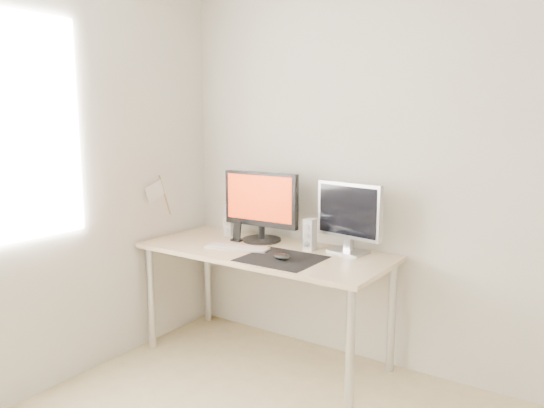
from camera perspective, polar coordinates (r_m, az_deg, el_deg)
The scene contains 11 objects.
wall_back at distance 3.19m, azimuth 17.04°, elevation 3.43°, with size 3.50×3.50×0.00m, color white.
mousepad at distance 3.14m, azimuth 1.04°, elevation -5.90°, with size 0.45×0.40×0.00m, color black.
mouse at distance 3.10m, azimuth 1.05°, elevation -5.68°, with size 0.11×0.07×0.04m, color black.
desk at distance 3.38m, azimuth -0.74°, elevation -6.17°, with size 1.60×0.70×0.73m.
main_monitor at distance 3.52m, azimuth -1.21°, elevation 0.02°, with size 0.55×0.27×0.47m.
second_monitor at distance 3.25m, azimuth 8.28°, elevation -1.11°, with size 0.45×0.19×0.43m.
speaker_left at distance 3.73m, azimuth -4.54°, elevation -1.91°, with size 0.06×0.08×0.20m.
speaker_right at distance 3.33m, azimuth 4.10°, elevation -3.29°, with size 0.06×0.08×0.20m.
keyboard at distance 3.38m, azimuth -3.69°, elevation -4.70°, with size 0.44×0.21×0.02m.
phone_dock at distance 3.57m, azimuth -3.76°, elevation -3.36°, with size 0.07×0.06×0.13m.
pennant at distance 3.69m, azimuth -12.15°, elevation 1.25°, with size 0.01×0.23×0.29m.
Camera 1 is at (0.92, -1.29, 1.57)m, focal length 35.00 mm.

